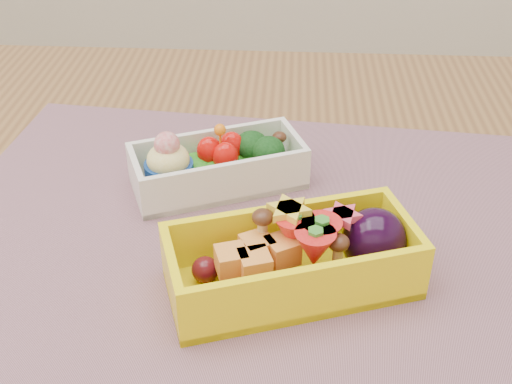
# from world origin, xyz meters

# --- Properties ---
(table) EXTENTS (1.20, 0.80, 0.75)m
(table) POSITION_xyz_m (0.00, 0.00, 0.65)
(table) COLOR brown
(table) RESTS_ON ground
(placemat) EXTENTS (0.56, 0.45, 0.00)m
(placemat) POSITION_xyz_m (-0.00, 0.00, 0.75)
(placemat) COLOR gray
(placemat) RESTS_ON table
(bento_white) EXTENTS (0.17, 0.12, 0.06)m
(bento_white) POSITION_xyz_m (-0.03, 0.07, 0.77)
(bento_white) COLOR white
(bento_white) RESTS_ON placemat
(bento_yellow) EXTENTS (0.20, 0.13, 0.06)m
(bento_yellow) POSITION_xyz_m (0.04, -0.06, 0.78)
(bento_yellow) COLOR yellow
(bento_yellow) RESTS_ON placemat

